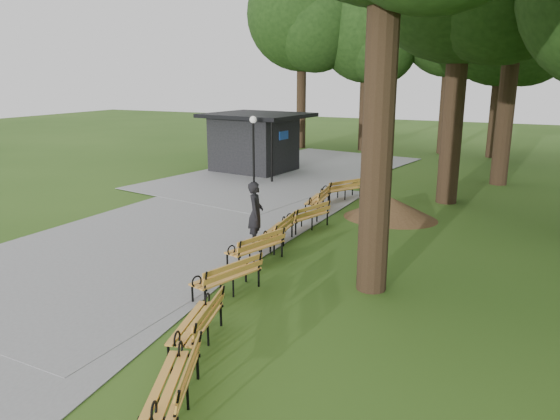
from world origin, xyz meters
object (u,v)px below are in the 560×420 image
at_px(bench_6, 317,199).
at_px(bench_5, 307,216).
at_px(bench_4, 276,231).
at_px(bench_1, 196,323).
at_px(lamp_post, 253,136).
at_px(bench_7, 341,189).
at_px(bench_2, 227,276).
at_px(kiosk, 254,142).
at_px(bench_3, 255,247).
at_px(bench_0, 172,383).
at_px(dirt_mound, 390,208).
at_px(person, 256,213).

bearing_deg(bench_6, bench_5, 6.68).
bearing_deg(bench_4, bench_1, 5.22).
relative_size(lamp_post, bench_7, 1.65).
bearing_deg(bench_4, bench_2, 1.67).
relative_size(kiosk, bench_3, 2.54).
distance_m(bench_0, bench_6, 12.34).
relative_size(dirt_mound, bench_2, 1.45).
xyz_separation_m(lamp_post, bench_7, (4.66, -1.22, -1.81)).
distance_m(person, kiosk, 12.34).
bearing_deg(dirt_mound, bench_0, -91.35).
bearing_deg(bench_2, bench_0, 37.22).
height_order(dirt_mound, bench_7, bench_7).
bearing_deg(bench_1, bench_3, 179.09).
bearing_deg(bench_2, person, -145.19).
xyz_separation_m(bench_4, bench_5, (0.15, 1.98, 0.00)).
bearing_deg(lamp_post, bench_1, -65.99).
distance_m(bench_5, bench_7, 4.46).
bearing_deg(bench_5, dirt_mound, 156.07).
bearing_deg(bench_3, kiosk, -135.04).
distance_m(bench_0, bench_1, 1.96).
relative_size(lamp_post, bench_3, 1.65).
relative_size(bench_1, bench_6, 1.00).
relative_size(bench_4, bench_5, 1.00).
height_order(kiosk, lamp_post, lamp_post).
relative_size(lamp_post, bench_2, 1.65).
bearing_deg(bench_1, bench_2, -177.60).
bearing_deg(bench_2, bench_1, 34.25).
height_order(bench_0, bench_2, same).
distance_m(lamp_post, bench_6, 5.80).
bearing_deg(bench_3, bench_6, -158.04).
distance_m(bench_3, bench_5, 3.54).
bearing_deg(kiosk, bench_6, -39.12).
bearing_deg(lamp_post, bench_2, -64.72).
height_order(bench_0, bench_1, same).
relative_size(bench_2, bench_5, 1.00).
xyz_separation_m(dirt_mound, bench_5, (-2.14, -2.50, 0.06)).
bearing_deg(bench_5, bench_1, 24.33).
relative_size(lamp_post, bench_0, 1.65).
xyz_separation_m(kiosk, lamp_post, (1.66, -3.13, 0.74)).
distance_m(person, bench_5, 2.25).
relative_size(person, lamp_post, 0.60).
height_order(bench_0, bench_5, same).
bearing_deg(bench_2, kiosk, -137.13).
bearing_deg(person, bench_0, 176.85).
height_order(bench_5, bench_7, same).
bearing_deg(bench_6, kiosk, -143.22).
xyz_separation_m(lamp_post, bench_5, (4.99, -5.66, -1.81)).
distance_m(person, bench_1, 6.19).
relative_size(bench_3, bench_7, 1.00).
height_order(person, kiosk, kiosk).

